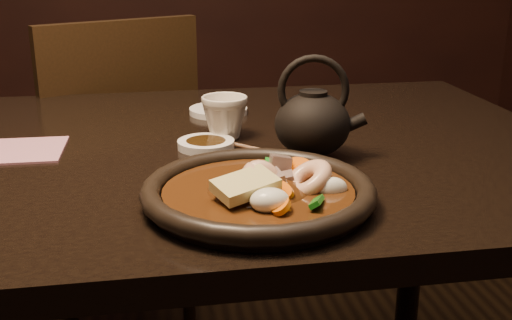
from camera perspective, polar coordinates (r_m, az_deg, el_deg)
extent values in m
cube|color=black|center=(1.11, -12.35, -0.12)|extent=(1.60, 0.90, 0.04)
cylinder|color=black|center=(1.73, 13.77, -6.73)|extent=(0.06, 0.06, 0.71)
cube|color=black|center=(1.87, -13.61, -1.97)|extent=(0.57, 0.57, 0.04)
cylinder|color=black|center=(2.16, -10.60, -5.44)|extent=(0.04, 0.04, 0.42)
cylinder|color=black|center=(1.88, -6.10, -9.05)|extent=(0.04, 0.04, 0.42)
cylinder|color=black|center=(2.06, -19.45, -7.47)|extent=(0.04, 0.04, 0.42)
cylinder|color=black|center=(1.76, -16.22, -11.74)|extent=(0.04, 0.04, 0.42)
cube|color=black|center=(1.62, -11.69, 4.16)|extent=(0.38, 0.20, 0.45)
cylinder|color=black|center=(0.85, 0.20, -3.53)|extent=(0.29, 0.29, 0.01)
torus|color=black|center=(0.85, 0.20, -2.70)|extent=(0.31, 0.31, 0.03)
cylinder|color=#391C0A|center=(0.85, 0.20, -2.98)|extent=(0.25, 0.25, 0.01)
ellipsoid|color=#391C0A|center=(0.85, 0.20, -2.98)|extent=(0.14, 0.13, 0.04)
torus|color=beige|center=(0.86, 4.60, -1.79)|extent=(0.08, 0.08, 0.05)
torus|color=beige|center=(0.85, 0.35, -2.48)|extent=(0.06, 0.04, 0.07)
torus|color=beige|center=(0.85, 1.12, -1.77)|extent=(0.08, 0.07, 0.05)
cube|color=#7D645B|center=(0.84, -0.19, -2.68)|extent=(0.04, 0.04, 0.04)
cube|color=#7D645B|center=(0.84, 0.21, -1.84)|extent=(0.04, 0.04, 0.03)
cube|color=#7D645B|center=(0.85, 1.51, -1.95)|extent=(0.04, 0.04, 0.03)
cube|color=#7D645B|center=(0.87, 2.54, -2.05)|extent=(0.04, 0.03, 0.03)
cube|color=#7D645B|center=(0.82, 0.22, -3.06)|extent=(0.04, 0.04, 0.03)
cube|color=#7D645B|center=(0.89, 2.14, -0.40)|extent=(0.03, 0.03, 0.03)
cylinder|color=orange|center=(0.90, 4.10, -1.10)|extent=(0.07, 0.07, 0.03)
cylinder|color=orange|center=(0.90, 3.92, -0.61)|extent=(0.06, 0.06, 0.04)
cylinder|color=orange|center=(0.82, 1.98, -2.73)|extent=(0.06, 0.06, 0.04)
cylinder|color=orange|center=(0.85, -2.19, -2.38)|extent=(0.05, 0.06, 0.05)
cylinder|color=orange|center=(0.78, 2.16, -4.02)|extent=(0.05, 0.06, 0.03)
cube|color=#177616|center=(0.83, 0.18, -2.11)|extent=(0.02, 0.05, 0.02)
cube|color=#177616|center=(0.86, -0.57, -2.17)|extent=(0.04, 0.04, 0.01)
cube|color=#177616|center=(0.83, -0.83, -2.77)|extent=(0.03, 0.04, 0.03)
cube|color=#177616|center=(0.82, -0.26, -2.50)|extent=(0.04, 0.04, 0.01)
cube|color=#177616|center=(0.90, 1.20, -0.97)|extent=(0.02, 0.04, 0.03)
cube|color=#177616|center=(0.80, 5.41, -3.73)|extent=(0.03, 0.05, 0.02)
ellipsoid|color=#EBE9CC|center=(0.85, 6.67, -2.55)|extent=(0.04, 0.03, 0.03)
ellipsoid|color=#EBE9CC|center=(0.78, 1.21, -3.60)|extent=(0.05, 0.04, 0.03)
ellipsoid|color=#EBE9CC|center=(0.85, 0.20, -2.20)|extent=(0.04, 0.05, 0.02)
ellipsoid|color=#EBE9CC|center=(0.83, -1.43, -2.69)|extent=(0.04, 0.03, 0.02)
ellipsoid|color=#EBE9CC|center=(0.85, -0.60, -1.94)|extent=(0.04, 0.03, 0.03)
cube|color=#DACC82|center=(0.81, -0.94, -2.25)|extent=(0.09, 0.08, 0.03)
cylinder|color=white|center=(1.09, -4.47, 1.42)|extent=(0.10, 0.10, 0.01)
cylinder|color=white|center=(1.32, -3.37, 4.40)|extent=(0.12, 0.12, 0.01)
imported|color=beige|center=(1.14, -2.80, 3.94)|extent=(0.09, 0.09, 0.08)
cylinder|color=tan|center=(1.08, -0.55, 1.09)|extent=(0.16, 0.17, 0.01)
cylinder|color=tan|center=(1.09, -1.05, 1.21)|extent=(0.16, 0.17, 0.01)
cube|color=#B16D7E|center=(1.14, -20.18, 0.80)|extent=(0.14, 0.14, 0.00)
ellipsoid|color=black|center=(1.03, 5.04, 3.17)|extent=(0.12, 0.12, 0.10)
cylinder|color=black|center=(1.02, 5.11, 5.64)|extent=(0.04, 0.04, 0.02)
cylinder|color=black|center=(1.03, 8.40, 3.13)|extent=(0.06, 0.03, 0.04)
torus|color=black|center=(1.02, 5.13, 6.20)|extent=(0.11, 0.03, 0.11)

